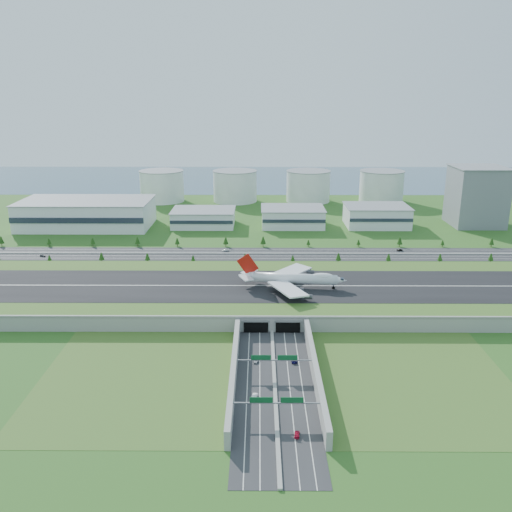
{
  "coord_description": "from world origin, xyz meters",
  "views": [
    {
      "loc": [
        -6.94,
        -314.78,
        123.49
      ],
      "look_at": [
        -9.0,
        35.0,
        16.73
      ],
      "focal_mm": 38.0,
      "sensor_mm": 36.0,
      "label": 1
    }
  ],
  "objects_px": {
    "car_3": "(297,434)",
    "car_4": "(43,256)",
    "office_tower": "(477,196)",
    "car_2": "(294,360)",
    "boeing_747": "(292,278)",
    "car_5": "(400,250)",
    "fuel_tank_a": "(162,186)",
    "car_0": "(256,361)",
    "car_1": "(254,397)",
    "car_7": "(225,250)"
  },
  "relations": [
    {
      "from": "car_0",
      "to": "car_3",
      "type": "bearing_deg",
      "value": -56.77
    },
    {
      "from": "fuel_tank_a",
      "to": "car_2",
      "type": "bearing_deg",
      "value": -71.73
    },
    {
      "from": "fuel_tank_a",
      "to": "boeing_747",
      "type": "relative_size",
      "value": 0.74
    },
    {
      "from": "car_5",
      "to": "car_2",
      "type": "bearing_deg",
      "value": -27.41
    },
    {
      "from": "office_tower",
      "to": "car_2",
      "type": "bearing_deg",
      "value": -124.4
    },
    {
      "from": "car_5",
      "to": "car_1",
      "type": "bearing_deg",
      "value": -27.8
    },
    {
      "from": "car_3",
      "to": "fuel_tank_a",
      "type": "bearing_deg",
      "value": -66.63
    },
    {
      "from": "car_2",
      "to": "car_3",
      "type": "height_order",
      "value": "car_2"
    },
    {
      "from": "office_tower",
      "to": "car_2",
      "type": "height_order",
      "value": "office_tower"
    },
    {
      "from": "car_4",
      "to": "car_7",
      "type": "bearing_deg",
      "value": -64.41
    },
    {
      "from": "fuel_tank_a",
      "to": "car_3",
      "type": "xyz_separation_m",
      "value": [
        127.34,
        -450.92,
        -16.67
      ]
    },
    {
      "from": "car_5",
      "to": "car_7",
      "type": "distance_m",
      "value": 140.58
    },
    {
      "from": "car_7",
      "to": "office_tower",
      "type": "bearing_deg",
      "value": 105.43
    },
    {
      "from": "fuel_tank_a",
      "to": "car_5",
      "type": "bearing_deg",
      "value": -42.29
    },
    {
      "from": "office_tower",
      "to": "car_5",
      "type": "xyz_separation_m",
      "value": [
        -93.68,
        -90.88,
        -26.58
      ]
    },
    {
      "from": "car_3",
      "to": "car_0",
      "type": "bearing_deg",
      "value": -67.19
    },
    {
      "from": "car_0",
      "to": "car_2",
      "type": "bearing_deg",
      "value": 20.44
    },
    {
      "from": "fuel_tank_a",
      "to": "car_0",
      "type": "xyz_separation_m",
      "value": [
        111.77,
        -393.68,
        -16.68
      ]
    },
    {
      "from": "car_3",
      "to": "car_4",
      "type": "height_order",
      "value": "car_4"
    },
    {
      "from": "fuel_tank_a",
      "to": "car_1",
      "type": "height_order",
      "value": "fuel_tank_a"
    },
    {
      "from": "office_tower",
      "to": "car_0",
      "type": "height_order",
      "value": "office_tower"
    },
    {
      "from": "office_tower",
      "to": "car_4",
      "type": "bearing_deg",
      "value": -163.91
    },
    {
      "from": "car_3",
      "to": "car_1",
      "type": "bearing_deg",
      "value": -50.01
    },
    {
      "from": "car_2",
      "to": "car_4",
      "type": "relative_size",
      "value": 1.21
    },
    {
      "from": "car_2",
      "to": "car_5",
      "type": "xyz_separation_m",
      "value": [
        96.58,
        187.04,
        -0.0
      ]
    },
    {
      "from": "car_1",
      "to": "car_3",
      "type": "xyz_separation_m",
      "value": [
        16.23,
        -25.57,
        -0.14
      ]
    },
    {
      "from": "car_1",
      "to": "car_2",
      "type": "xyz_separation_m",
      "value": [
        18.62,
        32.42,
        -0.05
      ]
    },
    {
      "from": "office_tower",
      "to": "car_5",
      "type": "distance_m",
      "value": 133.2
    },
    {
      "from": "office_tower",
      "to": "car_0",
      "type": "distance_m",
      "value": 348.9
    },
    {
      "from": "car_1",
      "to": "car_5",
      "type": "height_order",
      "value": "car_1"
    },
    {
      "from": "car_4",
      "to": "car_5",
      "type": "height_order",
      "value": "car_4"
    },
    {
      "from": "car_1",
      "to": "car_7",
      "type": "distance_m",
      "value": 219.29
    },
    {
      "from": "office_tower",
      "to": "car_2",
      "type": "relative_size",
      "value": 9.6
    },
    {
      "from": "office_tower",
      "to": "car_0",
      "type": "xyz_separation_m",
      "value": [
        -208.23,
        -278.68,
        -26.68
      ]
    },
    {
      "from": "office_tower",
      "to": "car_2",
      "type": "distance_m",
      "value": 337.86
    },
    {
      "from": "fuel_tank_a",
      "to": "boeing_747",
      "type": "height_order",
      "value": "fuel_tank_a"
    },
    {
      "from": "boeing_747",
      "to": "car_0",
      "type": "relative_size",
      "value": 16.36
    },
    {
      "from": "office_tower",
      "to": "car_1",
      "type": "relative_size",
      "value": 10.67
    },
    {
      "from": "car_0",
      "to": "car_2",
      "type": "distance_m",
      "value": 17.98
    },
    {
      "from": "car_3",
      "to": "car_5",
      "type": "distance_m",
      "value": 264.27
    },
    {
      "from": "car_3",
      "to": "car_2",
      "type": "bearing_deg",
      "value": -84.77
    },
    {
      "from": "car_2",
      "to": "car_5",
      "type": "distance_m",
      "value": 210.51
    },
    {
      "from": "car_4",
      "to": "car_1",
      "type": "bearing_deg",
      "value": -121.29
    },
    {
      "from": "car_1",
      "to": "car_3",
      "type": "distance_m",
      "value": 30.29
    },
    {
      "from": "car_1",
      "to": "car_2",
      "type": "relative_size",
      "value": 0.9
    },
    {
      "from": "fuel_tank_a",
      "to": "car_0",
      "type": "height_order",
      "value": "fuel_tank_a"
    },
    {
      "from": "boeing_747",
      "to": "car_5",
      "type": "bearing_deg",
      "value": 55.73
    },
    {
      "from": "car_1",
      "to": "car_7",
      "type": "bearing_deg",
      "value": 112.01
    },
    {
      "from": "boeing_747",
      "to": "car_5",
      "type": "relative_size",
      "value": 13.92
    },
    {
      "from": "car_2",
      "to": "car_4",
      "type": "height_order",
      "value": "car_4"
    }
  ]
}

